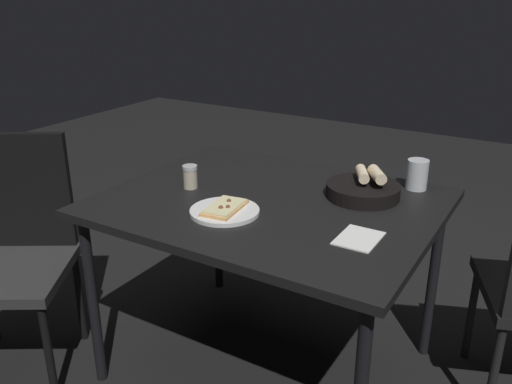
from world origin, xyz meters
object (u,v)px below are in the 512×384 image
object	(u,v)px
pepper_shaker	(190,178)
chair_near	(13,241)
bread_basket	(364,189)
pizza_plate	(225,210)
dining_table	(270,214)
beer_glass	(417,176)

from	to	relation	value
pepper_shaker	chair_near	xyz separation A→B (m)	(-0.40, 0.57, -0.24)
pepper_shaker	bread_basket	bearing A→B (deg)	-67.52
pizza_plate	dining_table	bearing A→B (deg)	-20.50
bread_basket	pepper_shaker	distance (m)	0.65
pepper_shaker	chair_near	world-z (taller)	chair_near
dining_table	beer_glass	world-z (taller)	beer_glass
bread_basket	beer_glass	world-z (taller)	beer_glass
pizza_plate	beer_glass	size ratio (longest dim) A/B	2.09
chair_near	dining_table	bearing A→B (deg)	-63.22
bread_basket	beer_glass	distance (m)	0.23
dining_table	pizza_plate	size ratio (longest dim) A/B	4.91
beer_glass	chair_near	bearing A→B (deg)	122.38
bread_basket	chair_near	world-z (taller)	chair_near
bread_basket	pepper_shaker	xyz separation A→B (m)	(-0.25, 0.60, 0.01)
chair_near	bread_basket	bearing A→B (deg)	-61.13
beer_glass	pepper_shaker	size ratio (longest dim) A/B	1.28
dining_table	beer_glass	xyz separation A→B (m)	(0.38, -0.42, 0.11)
pizza_plate	chair_near	size ratio (longest dim) A/B	0.26
beer_glass	chair_near	xyz separation A→B (m)	(-0.83, 1.31, -0.25)
dining_table	chair_near	xyz separation A→B (m)	(-0.45, 0.89, -0.14)
bread_basket	pepper_shaker	size ratio (longest dim) A/B	2.99
bread_basket	beer_glass	xyz separation A→B (m)	(0.18, -0.14, 0.02)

